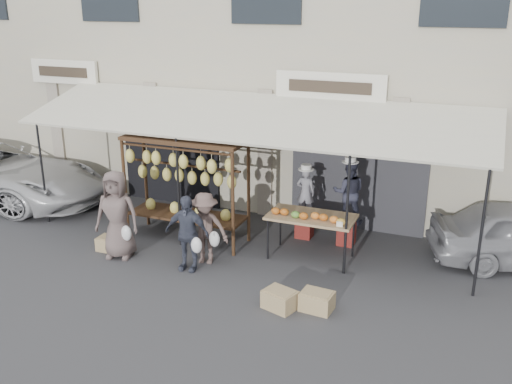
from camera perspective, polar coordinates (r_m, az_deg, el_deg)
ground_plane at (r=10.82m, az=-5.84°, el=-8.37°), size 90.00×90.00×0.00m
shophouse at (r=15.71m, az=5.06°, el=14.05°), size 24.00×6.15×7.30m
awning at (r=11.92m, az=-1.10°, el=7.42°), size 10.00×2.35×2.92m
banana_rack at (r=11.87m, az=-7.17°, el=2.19°), size 2.60×0.90×2.24m
produce_table at (r=11.15m, az=5.49°, el=-2.57°), size 1.70×0.90×1.04m
vendor_left at (r=12.13m, az=4.97°, el=-0.04°), size 0.41×0.28×1.08m
vendor_right at (r=11.83m, az=9.25°, el=-0.02°), size 0.75×0.65×1.34m
customer_left at (r=11.54m, az=-13.72°, el=-2.20°), size 0.98×0.76×1.79m
customer_mid at (r=10.82m, az=-6.92°, el=-4.08°), size 0.90×0.43×1.49m
customer_right at (r=11.06m, az=-5.12°, el=-3.63°), size 1.01×0.70×1.44m
stool_left at (r=12.41m, az=4.87°, el=-3.46°), size 0.36×0.36×0.48m
stool_right at (r=12.15m, az=9.03°, el=-4.10°), size 0.36×0.36×0.49m
crate_near_a at (r=9.68m, az=2.41°, el=-10.70°), size 0.63×0.54×0.32m
crate_near_b at (r=9.68m, az=6.11°, el=-10.80°), size 0.56×0.44×0.31m
crate_far at (r=12.15m, az=-14.43°, el=-5.02°), size 0.47×0.36×0.28m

